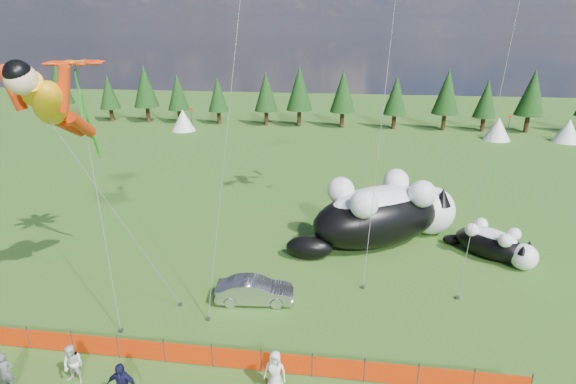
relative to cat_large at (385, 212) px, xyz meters
name	(u,v)px	position (x,y,z in m)	size (l,w,h in m)	color
ground	(253,323)	(-6.47, -9.41, -2.04)	(160.00, 160.00, 0.00)	#0D370A
safety_fence	(237,359)	(-6.47, -12.41, -1.54)	(22.06, 0.06, 1.10)	#262626
tree_line	(321,98)	(-6.47, 35.59, 1.96)	(90.00, 4.00, 8.00)	black
festival_tents	(406,126)	(4.53, 30.59, -0.64)	(50.00, 3.20, 2.80)	white
cat_large	(385,212)	(0.00, 0.00, 0.00)	(10.69, 8.24, 4.30)	black
cat_small	(494,243)	(6.30, -1.29, -1.08)	(4.71, 4.18, 2.03)	black
car	(255,291)	(-6.72, -7.68, -1.41)	(1.34, 3.84, 1.26)	#BCBBC1
spectator_a	(5,373)	(-14.69, -14.67, -1.23)	(0.59, 0.39, 1.62)	#4F5054
spectator_b	(73,365)	(-12.43, -13.94, -1.22)	(0.80, 0.47, 1.65)	silver
spectator_e	(275,371)	(-4.77, -13.28, -1.18)	(0.84, 0.55, 1.72)	silver
superhero_kite	(51,104)	(-14.85, -9.17, 7.83)	(7.73, 6.31, 12.49)	#FFA70D
flower_kite	(75,66)	(-15.75, -5.63, 9.07)	(5.55, 7.23, 12.80)	red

